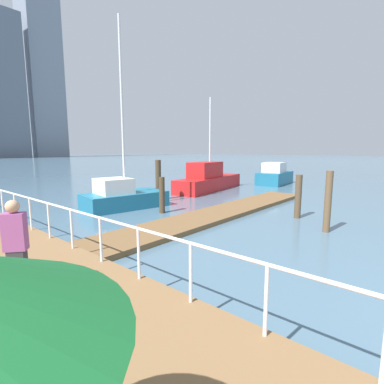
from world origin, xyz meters
name	(u,v)px	position (x,y,z in m)	size (l,w,h in m)	color
ground_plane	(38,201)	(0.00, 20.00, 0.00)	(300.00, 300.00, 0.00)	slate
floating_dock	(219,213)	(3.99, 9.88, 0.09)	(14.98, 2.00, 0.18)	brown
boardwalk_railing	(100,228)	(-3.15, 8.22, 1.22)	(0.06, 27.73, 1.08)	white
dock_piling_0	(162,195)	(2.60, 12.22, 0.86)	(0.27, 0.27, 1.73)	#473826
dock_piling_1	(328,202)	(4.33, 5.31, 1.13)	(0.25, 0.25, 2.26)	brown
dock_piling_2	(158,180)	(4.94, 15.01, 1.20)	(0.33, 0.33, 2.41)	#473826
dock_piling_3	(298,197)	(5.81, 6.93, 0.96)	(0.28, 0.28, 1.92)	brown
moored_boat_0	(275,176)	(17.08, 13.15, 0.74)	(4.57, 2.46, 1.91)	#1E6B8C
moored_boat_1	(123,196)	(2.08, 14.63, 0.64)	(4.47, 2.74, 9.41)	#1E6B8C
moored_boat_2	(208,180)	(10.32, 15.33, 0.79)	(7.64, 3.03, 6.77)	red
pedestrian_0	(16,247)	(-4.97, 7.94, 1.31)	(0.42, 0.40, 1.74)	#333338
skyline_tower_4	(4,86)	(31.95, 128.35, 26.80)	(13.26, 7.66, 53.60)	slate
skyline_tower_5	(41,56)	(48.53, 134.05, 42.23)	(13.84, 12.08, 84.46)	gray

